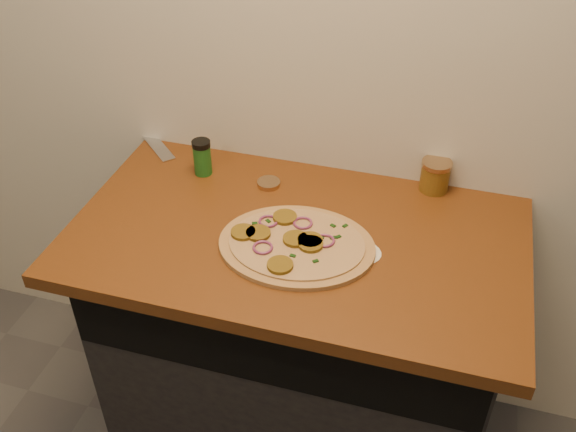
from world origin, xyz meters
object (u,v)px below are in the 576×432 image
(salsa_jar, at_px, (435,175))
(pizza, at_px, (295,244))
(spice_shaker, at_px, (202,157))
(chefs_knife, at_px, (147,133))

(salsa_jar, bearing_deg, pizza, -131.03)
(spice_shaker, bearing_deg, salsa_jar, 9.04)
(chefs_knife, relative_size, salsa_jar, 2.77)
(pizza, relative_size, salsa_jar, 4.57)
(salsa_jar, distance_m, spice_shaker, 0.68)
(chefs_knife, relative_size, spice_shaker, 2.36)
(pizza, distance_m, chefs_knife, 0.75)
(salsa_jar, bearing_deg, chefs_knife, 176.67)
(pizza, xyz_separation_m, salsa_jar, (0.31, 0.36, 0.04))
(salsa_jar, xyz_separation_m, spice_shaker, (-0.67, -0.11, 0.01))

